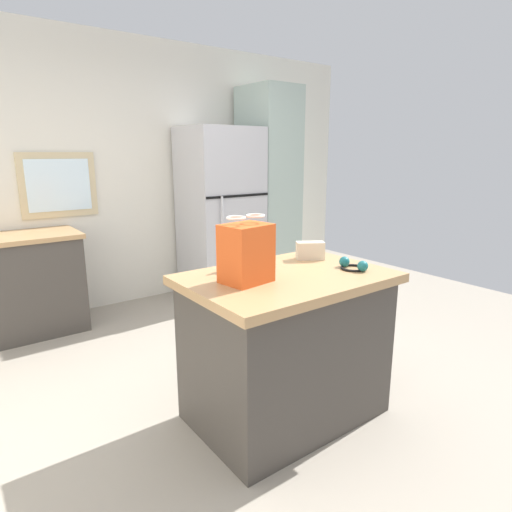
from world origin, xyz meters
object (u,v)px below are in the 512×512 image
Objects in this scene: kitchen_island at (286,346)px; shopping_bag at (246,253)px; refrigerator at (221,213)px; small_box at (310,251)px; bottle at (237,254)px; ear_defenders at (353,265)px; tall_cabinet at (268,189)px.

kitchen_island is 0.66m from shopping_bag.
refrigerator is 2.14m from small_box.
shopping_bag is at bearing -165.30° from small_box.
bottle is 0.69m from ear_defenders.
tall_cabinet is at bearing 47.89° from bottle.
shopping_bag reaches higher than kitchen_island.
shopping_bag is at bearing -130.47° from tall_cabinet.
kitchen_island is at bearing -152.31° from small_box.
tall_cabinet is at bearing 58.36° from small_box.
kitchen_island is 0.63m from ear_defenders.
refrigerator reaches higher than kitchen_island.
shopping_bag is 0.66m from small_box.
bottle is (-1.11, -1.97, 0.07)m from refrigerator.
shopping_bag reaches higher than small_box.
small_box is at bearing -106.24° from refrigerator.
refrigerator is 0.80× the size of tall_cabinet.
refrigerator is at bearing 60.50° from bottle.
refrigerator is 2.26m from bottle.
refrigerator is 10.31× the size of small_box.
tall_cabinet is at bearing 62.76° from ear_defenders.
small_box is at bearing 14.70° from shopping_bag.
shopping_bag reaches higher than bottle.
ear_defenders is at bearing -14.29° from shopping_bag.
small_box is (-1.26, -2.05, -0.20)m from tall_cabinet.
tall_cabinet is 2.69m from ear_defenders.
kitchen_island is 2.47m from refrigerator.
small_box is at bearing -121.64° from tall_cabinet.
small_box reaches higher than ear_defenders.
bottle is 1.03× the size of ear_defenders.
small_box is 0.89× the size of ear_defenders.
kitchen_island is 0.51× the size of tall_cabinet.
shopping_bag is (-1.22, -2.21, 0.14)m from refrigerator.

